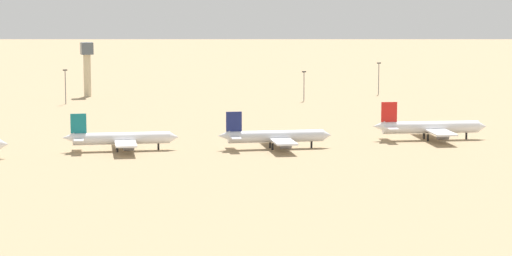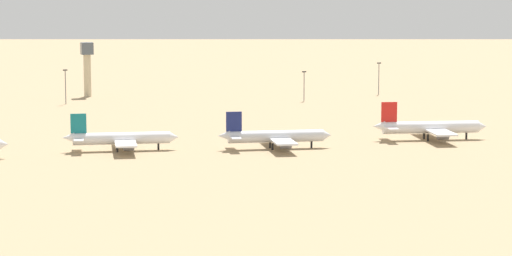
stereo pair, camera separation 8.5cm
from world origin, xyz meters
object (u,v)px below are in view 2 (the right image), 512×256
(parked_jet_navy_3, at_px, (275,136))
(light_pole_mid, at_px, (379,76))
(parked_jet_teal_2, at_px, (120,138))
(parked_jet_red_4, at_px, (429,127))
(light_pole_east, at_px, (304,83))
(light_pole_west, at_px, (65,84))
(control_tower, at_px, (87,64))

(parked_jet_navy_3, relative_size, light_pole_mid, 2.38)
(parked_jet_teal_2, height_order, parked_jet_navy_3, parked_jet_navy_3)
(parked_jet_navy_3, height_order, parked_jet_red_4, parked_jet_red_4)
(parked_jet_navy_3, height_order, light_pole_east, light_pole_east)
(light_pole_mid, bearing_deg, parked_jet_red_4, -107.21)
(light_pole_west, bearing_deg, parked_jet_red_4, -55.22)
(control_tower, distance_m, light_pole_west, 31.87)
(parked_jet_navy_3, distance_m, light_pole_west, 148.49)
(parked_jet_navy_3, distance_m, control_tower, 173.39)
(parked_jet_teal_2, relative_size, control_tower, 1.42)
(parked_jet_teal_2, xyz_separation_m, light_pole_east, (97.42, 115.54, 3.82))
(light_pole_mid, bearing_deg, parked_jet_navy_3, -123.68)
(light_pole_west, relative_size, light_pole_mid, 1.00)
(parked_jet_teal_2, relative_size, light_pole_east, 2.67)
(parked_jet_red_4, bearing_deg, parked_jet_navy_3, -165.67)
(parked_jet_red_4, distance_m, light_pole_west, 168.10)
(parked_jet_red_4, bearing_deg, parked_jet_teal_2, -173.13)
(light_pole_east, bearing_deg, parked_jet_red_4, -90.66)
(control_tower, bearing_deg, light_pole_mid, -12.51)
(light_pole_west, height_order, light_pole_east, light_pole_west)
(light_pole_west, bearing_deg, parked_jet_navy_3, -72.80)
(parked_jet_red_4, distance_m, control_tower, 186.30)
(parked_jet_teal_2, xyz_separation_m, parked_jet_navy_3, (44.07, -9.33, 0.04))
(light_pole_east, bearing_deg, parked_jet_teal_2, -130.14)
(parked_jet_teal_2, xyz_separation_m, parked_jet_red_4, (96.03, -5.58, 0.30))
(parked_jet_red_4, bearing_deg, control_tower, 126.67)
(control_tower, distance_m, light_pole_east, 95.98)
(light_pole_mid, bearing_deg, light_pole_west, -179.77)
(parked_jet_teal_2, distance_m, light_pole_west, 132.53)
(parked_jet_navy_3, height_order, control_tower, control_tower)
(light_pole_west, distance_m, light_pole_east, 98.70)
(control_tower, height_order, light_pole_mid, control_tower)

